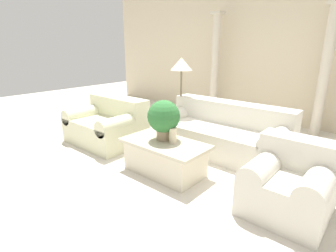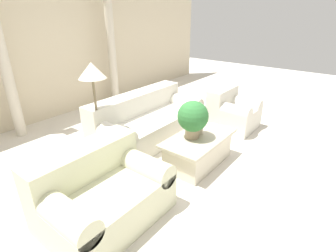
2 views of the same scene
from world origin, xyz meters
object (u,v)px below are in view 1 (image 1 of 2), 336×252
sofa_long (223,132)px  loveseat (108,124)px  coffee_table (165,157)px  armchair (290,182)px  potted_plant (164,118)px  floor_lamp (181,70)px

sofa_long → loveseat: 2.06m
coffee_table → armchair: 1.60m
sofa_long → potted_plant: (-0.28, -1.15, 0.44)m
coffee_table → potted_plant: potted_plant is taller
loveseat → floor_lamp: 1.66m
loveseat → potted_plant: 1.61m
sofa_long → armchair: sofa_long is taller
sofa_long → loveseat: (-1.82, -0.96, 0.01)m
potted_plant → coffee_table: bearing=-42.7°
coffee_table → potted_plant: (-0.08, 0.07, 0.54)m
loveseat → armchair: bearing=-0.9°
loveseat → coffee_table: size_ratio=1.11×
coffee_table → armchair: (1.58, 0.21, 0.10)m
coffee_table → floor_lamp: size_ratio=0.79×
loveseat → sofa_long: bearing=27.9°
coffee_table → armchair: bearing=7.4°
loveseat → armchair: size_ratio=1.57×
floor_lamp → armchair: (2.35, -1.13, -0.94)m
sofa_long → floor_lamp: bearing=173.2°
armchair → potted_plant: bearing=-175.3°
armchair → loveseat: bearing=179.1°
sofa_long → floor_lamp: floor_lamp is taller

